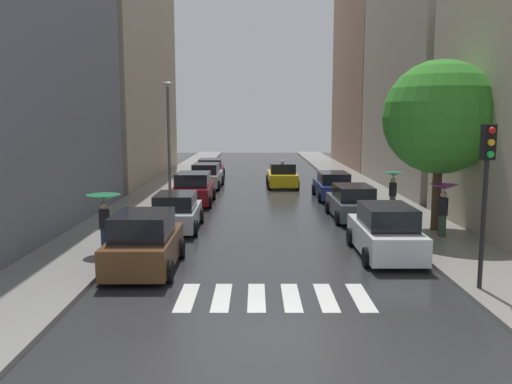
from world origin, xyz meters
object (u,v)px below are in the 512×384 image
parked_car_left_second (176,212)px  traffic_light_right_corner (487,170)px  pedestrian_foreground (393,184)px  lamp_post_left (169,130)px  parked_car_right_third (333,186)px  street_tree_right (440,117)px  parked_car_left_third (194,189)px  parked_car_left_fifth (211,169)px  parked_car_left_nearest (144,243)px  pedestrian_by_kerb (104,208)px  parked_car_right_nearest (385,232)px  parked_car_right_second (352,203)px  pedestrian_near_tree (444,199)px  parked_car_left_fourth (207,176)px  taxi_midroad (282,175)px

parked_car_left_second → traffic_light_right_corner: (9.23, -8.09, 2.56)m
pedestrian_foreground → lamp_post_left: bearing=51.2°
parked_car_right_third → street_tree_right: (2.77, -9.30, 3.90)m
pedestrian_foreground → street_tree_right: street_tree_right is taller
parked_car_left_third → parked_car_left_fifth: (-0.10, 11.87, -0.07)m
parked_car_left_nearest → pedestrian_by_kerb: size_ratio=2.10×
parked_car_right_nearest → pedestrian_by_kerb: bearing=89.5°
parked_car_left_third → parked_car_right_third: bearing=-77.3°
parked_car_right_third → traffic_light_right_corner: bearing=-175.1°
parked_car_right_second → lamp_post_left: lamp_post_left is taller
parked_car_right_third → traffic_light_right_corner: traffic_light_right_corner is taller
street_tree_right → parked_car_left_fifth: bearing=119.0°
parked_car_left_nearest → parked_car_left_fifth: size_ratio=0.87×
pedestrian_foreground → traffic_light_right_corner: size_ratio=0.45×
pedestrian_foreground → traffic_light_right_corner: bearing=165.4°
parked_car_left_third → parked_car_right_nearest: (7.73, -10.96, 0.02)m
parked_car_right_second → pedestrian_near_tree: 5.11m
street_tree_right → lamp_post_left: (-12.29, 9.96, -0.69)m
pedestrian_by_kerb → street_tree_right: 13.11m
parked_car_right_nearest → pedestrian_near_tree: bearing=-50.0°
parked_car_left_third → parked_car_left_fourth: parked_car_left_third is taller
parked_car_left_fifth → parked_car_left_nearest: bearing=178.3°
parked_car_left_third → traffic_light_right_corner: (9.31, -14.79, 2.49)m
parked_car_left_fifth → pedestrian_near_tree: 23.11m
pedestrian_near_tree → street_tree_right: bearing=6.5°
parked_car_left_third → pedestrian_near_tree: bearing=-130.1°
parked_car_left_fourth → traffic_light_right_corner: traffic_light_right_corner is taller
parked_car_right_nearest → pedestrian_foreground: 7.84m
parked_car_left_third → parked_car_left_fourth: bearing=-1.2°
parked_car_left_nearest → parked_car_left_fifth: 24.45m
taxi_midroad → parked_car_right_third: bearing=-154.0°
parked_car_left_third → lamp_post_left: (-1.69, 2.49, 3.14)m
parked_car_left_nearest → parked_car_right_third: parked_car_left_nearest is taller
traffic_light_right_corner → parked_car_left_second: bearing=138.8°
parked_car_left_nearest → street_tree_right: 12.37m
pedestrian_near_tree → traffic_light_right_corner: (-1.14, -6.12, 1.68)m
parked_car_left_third → pedestrian_by_kerb: (-1.70, -10.87, 0.82)m
parked_car_left_nearest → parked_car_left_third: bearing=-0.7°
pedestrian_foreground → pedestrian_near_tree: pedestrian_near_tree is taller
parked_car_left_fifth → pedestrian_by_kerb: (-1.60, -22.74, 0.89)m
parked_car_right_nearest → parked_car_right_third: parked_car_right_nearest is taller
pedestrian_by_kerb → parked_car_right_third: bearing=-88.9°
street_tree_right → parked_car_right_third: bearing=106.6°
street_tree_right → taxi_midroad: bearing=110.4°
parked_car_left_second → parked_car_left_fifth: parked_car_left_second is taller
traffic_light_right_corner → parked_car_right_nearest: bearing=112.3°
parked_car_left_third → parked_car_left_fifth: bearing=0.1°
parked_car_right_nearest → parked_car_left_fourth: bearing=23.5°
parked_car_left_fifth → parked_car_left_fourth: bearing=-179.9°
parked_car_right_nearest → pedestrian_foreground: size_ratio=2.24×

